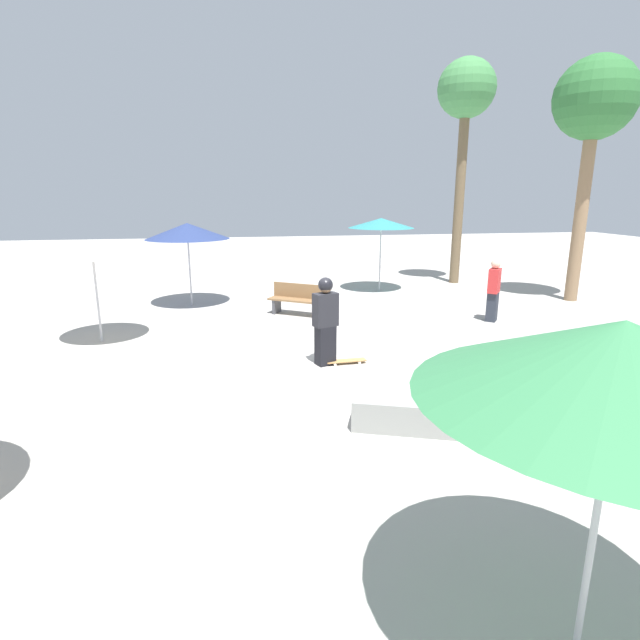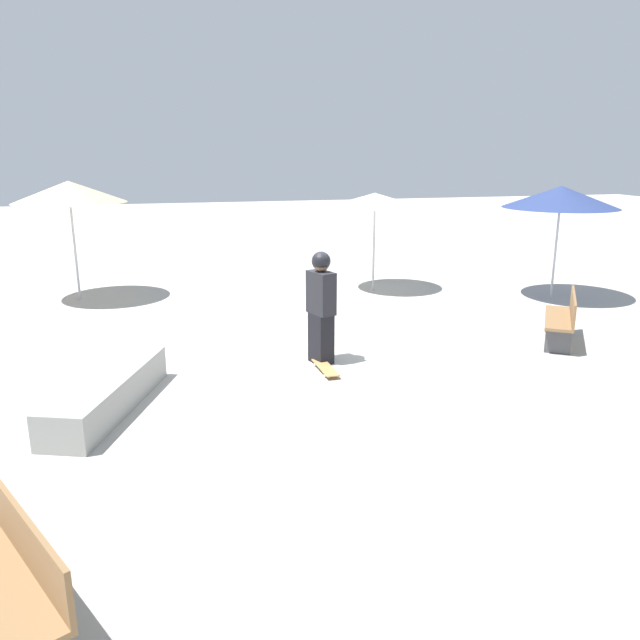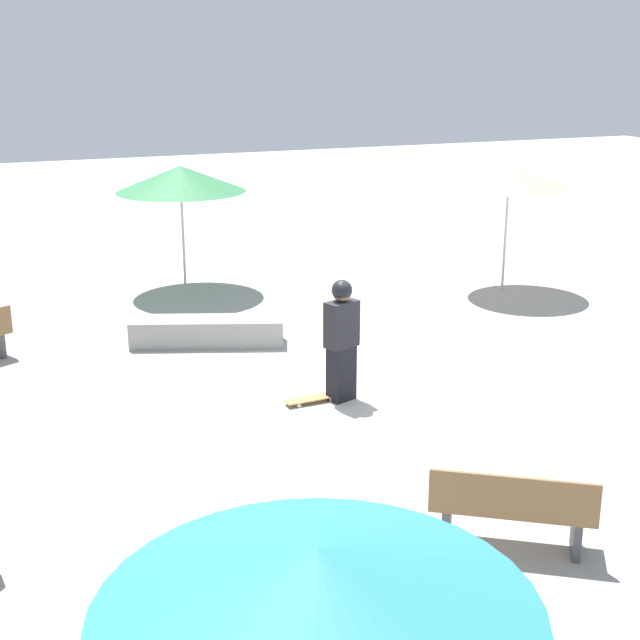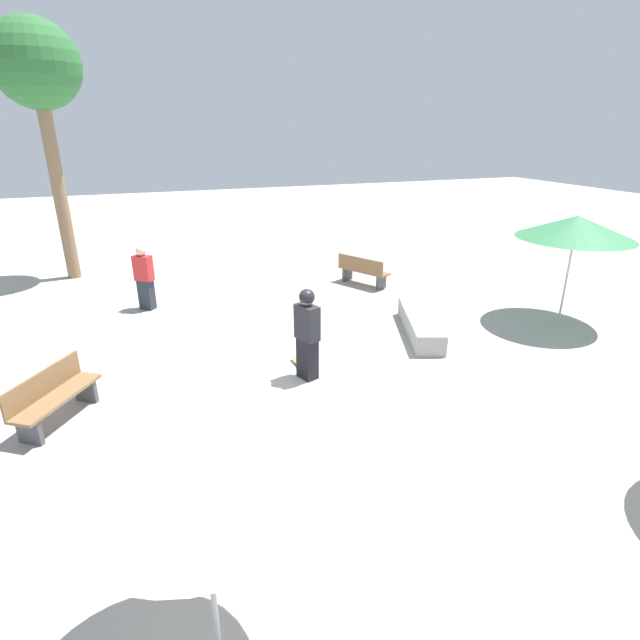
{
  "view_description": "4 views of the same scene",
  "coord_description": "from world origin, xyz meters",
  "px_view_note": "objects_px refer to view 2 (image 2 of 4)",
  "views": [
    {
      "loc": [
        9.14,
        -1.27,
        3.26
      ],
      "look_at": [
        -0.47,
        0.47,
        0.78
      ],
      "focal_mm": 28.0,
      "sensor_mm": 36.0,
      "label": 1
    },
    {
      "loc": [
        2.26,
        9.33,
        3.19
      ],
      "look_at": [
        0.0,
        0.38,
        0.65
      ],
      "focal_mm": 35.0,
      "sensor_mm": 36.0,
      "label": 2
    },
    {
      "loc": [
        -10.64,
        5.15,
        4.72
      ],
      "look_at": [
        0.06,
        0.78,
        1.18
      ],
      "focal_mm": 50.0,
      "sensor_mm": 36.0,
      "label": 3
    },
    {
      "loc": [
        -2.66,
        -7.35,
        4.4
      ],
      "look_at": [
        0.42,
        0.91,
        0.94
      ],
      "focal_mm": 28.0,
      "sensor_mm": 36.0,
      "label": 4
    }
  ],
  "objects_px": {
    "bench_near": "(563,319)",
    "shade_umbrella_tan": "(69,192)",
    "bench_far": "(8,577)",
    "shade_umbrella_navy": "(561,197)",
    "skater_main": "(321,304)",
    "skateboard": "(325,368)",
    "shade_umbrella_cream": "(375,200)",
    "concrete_ledge": "(108,393)"
  },
  "relations": [
    {
      "from": "skater_main",
      "to": "shade_umbrella_tan",
      "type": "xyz_separation_m",
      "value": [
        4.1,
        -5.34,
        1.39
      ]
    },
    {
      "from": "skater_main",
      "to": "concrete_ledge",
      "type": "height_order",
      "value": "skater_main"
    },
    {
      "from": "shade_umbrella_navy",
      "to": "skateboard",
      "type": "bearing_deg",
      "value": 29.06
    },
    {
      "from": "bench_far",
      "to": "shade_umbrella_navy",
      "type": "height_order",
      "value": "shade_umbrella_navy"
    },
    {
      "from": "bench_near",
      "to": "shade_umbrella_cream",
      "type": "xyz_separation_m",
      "value": [
        1.75,
        -4.73,
        1.65
      ]
    },
    {
      "from": "skater_main",
      "to": "skateboard",
      "type": "distance_m",
      "value": 0.97
    },
    {
      "from": "shade_umbrella_cream",
      "to": "skater_main",
      "type": "bearing_deg",
      "value": 62.5
    },
    {
      "from": "shade_umbrella_tan",
      "to": "shade_umbrella_navy",
      "type": "xyz_separation_m",
      "value": [
        -10.11,
        2.39,
        -0.12
      ]
    },
    {
      "from": "skater_main",
      "to": "skateboard",
      "type": "relative_size",
      "value": 2.13
    },
    {
      "from": "concrete_ledge",
      "to": "shade_umbrella_cream",
      "type": "xyz_separation_m",
      "value": [
        -5.5,
        -5.8,
        1.85
      ]
    },
    {
      "from": "skater_main",
      "to": "bench_far",
      "type": "height_order",
      "value": "skater_main"
    },
    {
      "from": "skater_main",
      "to": "skateboard",
      "type": "xyz_separation_m",
      "value": [
        0.04,
        0.41,
        -0.87
      ]
    },
    {
      "from": "skateboard",
      "to": "bench_near",
      "type": "height_order",
      "value": "bench_near"
    },
    {
      "from": "skater_main",
      "to": "bench_near",
      "type": "relative_size",
      "value": 1.1
    },
    {
      "from": "skater_main",
      "to": "shade_umbrella_tan",
      "type": "relative_size",
      "value": 0.68
    },
    {
      "from": "skater_main",
      "to": "concrete_ledge",
      "type": "xyz_separation_m",
      "value": [
        3.05,
        1.09,
        -0.71
      ]
    },
    {
      "from": "bench_far",
      "to": "shade_umbrella_cream",
      "type": "xyz_separation_m",
      "value": [
        -5.85,
        -9.59,
        1.65
      ]
    },
    {
      "from": "concrete_ledge",
      "to": "shade_umbrella_tan",
      "type": "relative_size",
      "value": 1.01
    },
    {
      "from": "concrete_ledge",
      "to": "shade_umbrella_cream",
      "type": "bearing_deg",
      "value": -133.5
    },
    {
      "from": "bench_far",
      "to": "shade_umbrella_tan",
      "type": "bearing_deg",
      "value": -23.48
    },
    {
      "from": "bench_near",
      "to": "shade_umbrella_navy",
      "type": "xyz_separation_m",
      "value": [
        -1.81,
        -2.97,
        1.77
      ]
    },
    {
      "from": "skateboard",
      "to": "bench_far",
      "type": "relative_size",
      "value": 0.5
    },
    {
      "from": "bench_far",
      "to": "shade_umbrella_navy",
      "type": "relative_size",
      "value": 0.67
    },
    {
      "from": "bench_near",
      "to": "shade_umbrella_tan",
      "type": "xyz_separation_m",
      "value": [
        8.31,
        -5.36,
        1.89
      ]
    },
    {
      "from": "concrete_ledge",
      "to": "shade_umbrella_navy",
      "type": "relative_size",
      "value": 1.06
    },
    {
      "from": "bench_near",
      "to": "shade_umbrella_tan",
      "type": "relative_size",
      "value": 0.62
    },
    {
      "from": "concrete_ledge",
      "to": "skateboard",
      "type": "bearing_deg",
      "value": -167.26
    },
    {
      "from": "shade_umbrella_tan",
      "to": "shade_umbrella_navy",
      "type": "distance_m",
      "value": 10.39
    },
    {
      "from": "skateboard",
      "to": "shade_umbrella_navy",
      "type": "distance_m",
      "value": 7.24
    },
    {
      "from": "shade_umbrella_navy",
      "to": "shade_umbrella_cream",
      "type": "bearing_deg",
      "value": -26.3
    },
    {
      "from": "bench_near",
      "to": "shade_umbrella_navy",
      "type": "distance_m",
      "value": 3.9
    },
    {
      "from": "skater_main",
      "to": "shade_umbrella_cream",
      "type": "xyz_separation_m",
      "value": [
        -2.45,
        -4.71,
        1.15
      ]
    },
    {
      "from": "concrete_ledge",
      "to": "shade_umbrella_tan",
      "type": "height_order",
      "value": "shade_umbrella_tan"
    },
    {
      "from": "bench_near",
      "to": "bench_far",
      "type": "distance_m",
      "value": 9.02
    },
    {
      "from": "bench_near",
      "to": "bench_far",
      "type": "relative_size",
      "value": 0.97
    },
    {
      "from": "bench_near",
      "to": "bench_far",
      "type": "xyz_separation_m",
      "value": [
        7.6,
        4.86,
        0.0
      ]
    },
    {
      "from": "shade_umbrella_tan",
      "to": "shade_umbrella_cream",
      "type": "bearing_deg",
      "value": 174.48
    },
    {
      "from": "shade_umbrella_cream",
      "to": "shade_umbrella_navy",
      "type": "distance_m",
      "value": 3.97
    },
    {
      "from": "skater_main",
      "to": "shade_umbrella_cream",
      "type": "relative_size",
      "value": 0.77
    },
    {
      "from": "skateboard",
      "to": "bench_far",
      "type": "xyz_separation_m",
      "value": [
        3.36,
        4.47,
        0.37
      ]
    },
    {
      "from": "bench_far",
      "to": "shade_umbrella_tan",
      "type": "height_order",
      "value": "shade_umbrella_tan"
    },
    {
      "from": "skater_main",
      "to": "bench_near",
      "type": "xyz_separation_m",
      "value": [
        -4.2,
        0.02,
        -0.51
      ]
    }
  ]
}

